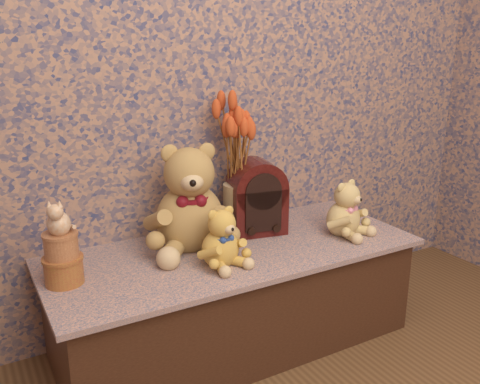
% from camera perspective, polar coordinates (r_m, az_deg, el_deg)
% --- Properties ---
extents(display_shelf, '(1.43, 0.60, 0.41)m').
position_cam_1_polar(display_shelf, '(2.08, -0.69, -11.45)').
color(display_shelf, '#374B71').
rests_on(display_shelf, ground).
extents(teddy_large, '(0.45, 0.50, 0.44)m').
position_cam_1_polar(teddy_large, '(1.95, -5.66, -0.03)').
color(teddy_large, '#A67540').
rests_on(teddy_large, display_shelf).
extents(teddy_medium, '(0.22, 0.24, 0.23)m').
position_cam_1_polar(teddy_medium, '(1.82, -2.21, -4.68)').
color(teddy_medium, '#C78938').
rests_on(teddy_medium, display_shelf).
extents(teddy_small, '(0.25, 0.28, 0.24)m').
position_cam_1_polar(teddy_small, '(2.14, 11.45, -1.48)').
color(teddy_small, tan).
rests_on(teddy_small, display_shelf).
extents(cathedral_radio, '(0.25, 0.20, 0.31)m').
position_cam_1_polar(cathedral_radio, '(2.11, 1.85, -0.46)').
color(cathedral_radio, '#370B0A').
rests_on(cathedral_radio, display_shelf).
extents(ceramic_vase, '(0.13, 0.13, 0.21)m').
position_cam_1_polar(ceramic_vase, '(2.12, -0.21, -1.80)').
color(ceramic_vase, tan).
rests_on(ceramic_vase, display_shelf).
extents(dried_stalks, '(0.28, 0.28, 0.42)m').
position_cam_1_polar(dried_stalks, '(2.04, -0.22, 6.56)').
color(dried_stalks, '#CC4A20').
rests_on(dried_stalks, ceramic_vase).
extents(biscuit_tin_lower, '(0.15, 0.15, 0.09)m').
position_cam_1_polar(biscuit_tin_lower, '(1.80, -18.94, -8.23)').
color(biscuit_tin_lower, '#B18B34').
rests_on(biscuit_tin_lower, display_shelf).
extents(biscuit_tin_upper, '(0.14, 0.14, 0.08)m').
position_cam_1_polar(biscuit_tin_upper, '(1.77, -19.21, -5.66)').
color(biscuit_tin_upper, tan).
rests_on(biscuit_tin_upper, biscuit_tin_lower).
extents(cat_figurine, '(0.12, 0.13, 0.12)m').
position_cam_1_polar(cat_figurine, '(1.73, -19.53, -2.50)').
color(cat_figurine, silver).
rests_on(cat_figurine, biscuit_tin_upper).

